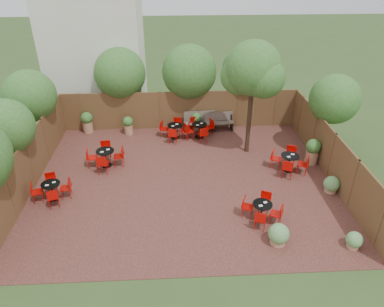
{
  "coord_description": "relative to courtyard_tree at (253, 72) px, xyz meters",
  "views": [
    {
      "loc": [
        -0.33,
        -12.31,
        8.42
      ],
      "look_at": [
        0.36,
        0.5,
        1.0
      ],
      "focal_mm": 33.92,
      "sensor_mm": 36.0,
      "label": 1
    }
  ],
  "objects": [
    {
      "name": "low_shrubs",
      "position": [
        1.34,
        -5.2,
        -3.46
      ],
      "size": [
        3.43,
        3.56,
        0.73
      ],
      "color": "#A87554",
      "rests_on": "courtyard_paving"
    },
    {
      "name": "park_bench_left",
      "position": [
        -2.02,
        2.35,
        -3.27
      ],
      "size": [
        1.65,
        0.63,
        1.0
      ],
      "rotation": [
        0.0,
        0.0,
        0.07
      ],
      "color": "brown",
      "rests_on": "courtyard_paving"
    },
    {
      "name": "neighbour_building",
      "position": [
        -7.51,
        5.71,
        0.2
      ],
      "size": [
        5.0,
        4.0,
        8.0
      ],
      "primitive_type": "cube",
      "color": "silver",
      "rests_on": "ground"
    },
    {
      "name": "planters",
      "position": [
        -2.75,
        1.1,
        -3.21
      ],
      "size": [
        11.02,
        4.24,
        1.16
      ],
      "color": "#A87554",
      "rests_on": "courtyard_paving"
    },
    {
      "name": "courtyard_paving",
      "position": [
        -3.01,
        -2.29,
        -3.79
      ],
      "size": [
        12.0,
        10.0,
        0.02
      ],
      "primitive_type": "cube",
      "color": "#3C1B18",
      "rests_on": "ground"
    },
    {
      "name": "overhang_foliage",
      "position": [
        -4.71,
        0.78,
        -1.04
      ],
      "size": [
        15.73,
        10.95,
        2.76
      ],
      "color": "#306520",
      "rests_on": "ground"
    },
    {
      "name": "bistro_tables",
      "position": [
        -3.08,
        -1.13,
        -3.36
      ],
      "size": [
        11.0,
        7.83,
        0.88
      ],
      "color": "black",
      "rests_on": "courtyard_paving"
    },
    {
      "name": "fence_left",
      "position": [
        -9.01,
        -2.29,
        -2.8
      ],
      "size": [
        0.08,
        10.0,
        2.0
      ],
      "primitive_type": "cube",
      "color": "brown",
      "rests_on": "ground"
    },
    {
      "name": "ground",
      "position": [
        -3.01,
        -2.29,
        -3.8
      ],
      "size": [
        80.0,
        80.0,
        0.0
      ],
      "primitive_type": "plane",
      "color": "#354F23",
      "rests_on": "ground"
    },
    {
      "name": "fence_right",
      "position": [
        2.99,
        -2.29,
        -2.8
      ],
      "size": [
        0.08,
        10.0,
        2.0
      ],
      "primitive_type": "cube",
      "color": "brown",
      "rests_on": "ground"
    },
    {
      "name": "fence_back",
      "position": [
        -3.01,
        2.71,
        -2.8
      ],
      "size": [
        12.0,
        0.08,
        2.0
      ],
      "primitive_type": "cube",
      "color": "brown",
      "rests_on": "ground"
    },
    {
      "name": "park_bench_right",
      "position": [
        -1.04,
        2.34,
        -3.31
      ],
      "size": [
        1.54,
        0.64,
        0.92
      ],
      "rotation": [
        0.0,
        0.0,
        0.11
      ],
      "color": "brown",
      "rests_on": "courtyard_paving"
    },
    {
      "name": "courtyard_tree",
      "position": [
        0.0,
        0.0,
        0.0
      ],
      "size": [
        2.57,
        2.47,
        5.12
      ],
      "rotation": [
        0.0,
        0.0,
        0.22
      ],
      "color": "black",
      "rests_on": "courtyard_paving"
    }
  ]
}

